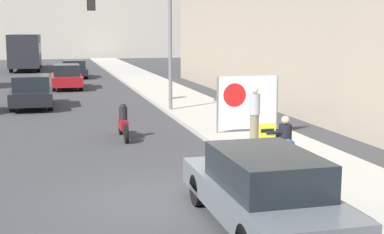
% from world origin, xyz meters
% --- Properties ---
extents(ground_plane, '(160.00, 160.00, 0.00)m').
position_xyz_m(ground_plane, '(0.00, 0.00, 0.00)').
color(ground_plane, '#38383A').
extents(sidewalk_curb, '(3.18, 90.00, 0.16)m').
position_xyz_m(sidewalk_curb, '(3.99, 15.00, 0.08)').
color(sidewalk_curb, '#A8A399').
rests_on(sidewalk_curb, ground_plane).
extents(seated_protester, '(0.96, 0.77, 1.20)m').
position_xyz_m(seated_protester, '(3.46, 1.97, 0.80)').
color(seated_protester, '#474C56').
rests_on(seated_protester, sidewalk_curb).
extents(jogger_on_sidewalk, '(0.34, 0.34, 1.68)m').
position_xyz_m(jogger_on_sidewalk, '(3.71, 4.81, 1.01)').
color(jogger_on_sidewalk, '#756651').
rests_on(jogger_on_sidewalk, sidewalk_curb).
extents(protest_banner, '(2.16, 0.06, 1.88)m').
position_xyz_m(protest_banner, '(4.01, 6.28, 1.15)').
color(protest_banner, slate).
rests_on(protest_banner, sidewalk_curb).
extents(traffic_light_pole, '(3.47, 3.23, 5.36)m').
position_xyz_m(traffic_light_pole, '(1.39, 12.48, 3.83)').
color(traffic_light_pole, slate).
rests_on(traffic_light_pole, sidewalk_curb).
extents(parked_car_curbside, '(1.77, 4.65, 1.42)m').
position_xyz_m(parked_car_curbside, '(1.31, -1.84, 0.71)').
color(parked_car_curbside, '#565B60').
rests_on(parked_car_curbside, ground_plane).
extents(car_on_road_nearest, '(1.85, 4.36, 1.51)m').
position_xyz_m(car_on_road_nearest, '(-3.23, 15.30, 0.75)').
color(car_on_road_nearest, black).
rests_on(car_on_road_nearest, ground_plane).
extents(car_on_road_midblock, '(1.79, 4.41, 1.51)m').
position_xyz_m(car_on_road_midblock, '(-1.45, 23.41, 0.75)').
color(car_on_road_midblock, maroon).
rests_on(car_on_road_midblock, ground_plane).
extents(car_on_road_distant, '(1.90, 4.37, 1.36)m').
position_xyz_m(car_on_road_distant, '(-0.71, 31.50, 0.69)').
color(car_on_road_distant, black).
rests_on(car_on_road_distant, ground_plane).
extents(city_bus_on_road, '(2.58, 10.33, 3.25)m').
position_xyz_m(city_bus_on_road, '(-4.65, 41.42, 1.87)').
color(city_bus_on_road, '#232328').
rests_on(city_bus_on_road, ground_plane).
extents(motorcycle_on_road, '(0.28, 2.12, 1.17)m').
position_xyz_m(motorcycle_on_road, '(-0.07, 6.90, 0.52)').
color(motorcycle_on_road, maroon).
rests_on(motorcycle_on_road, ground_plane).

